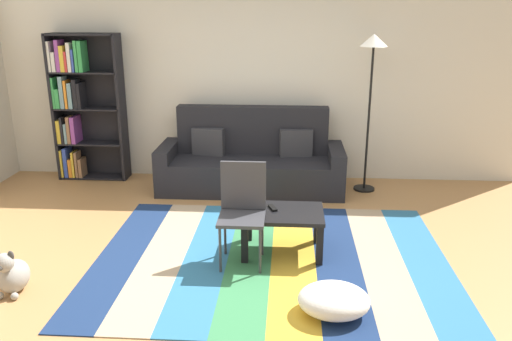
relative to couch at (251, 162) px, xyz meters
name	(u,v)px	position (x,y,z in m)	size (l,w,h in m)	color
ground_plane	(242,264)	(0.07, -2.02, -0.34)	(14.00, 14.00, 0.00)	#B27F4C
back_wall	(259,75)	(0.07, 0.53, 1.01)	(6.80, 0.10, 2.70)	silver
rug	(271,258)	(0.32, -1.91, -0.33)	(3.16, 2.48, 0.01)	navy
couch	(251,162)	(0.00, 0.00, 0.00)	(2.26, 0.80, 1.00)	black
bookshelf	(80,106)	(-2.23, 0.28, 0.63)	(0.90, 0.28, 1.88)	black
coffee_table	(283,219)	(0.42, -1.77, 0.00)	(0.74, 0.54, 0.40)	black
pouf	(334,300)	(0.82, -2.76, -0.21)	(0.53, 0.45, 0.22)	white
dog	(12,274)	(-1.71, -2.61, -0.18)	(0.22, 0.35, 0.40)	#9E998E
standing_lamp	(373,62)	(1.41, 0.03, 1.24)	(0.32, 0.32, 1.89)	black
tv_remote	(273,208)	(0.32, -1.71, 0.08)	(0.04, 0.15, 0.02)	black
folding_chair	(242,205)	(0.07, -1.94, 0.20)	(0.40, 0.40, 0.90)	#38383D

